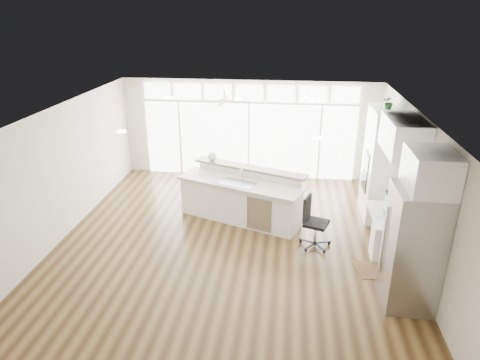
# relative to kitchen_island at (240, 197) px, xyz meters

# --- Properties ---
(floor) EXTENTS (7.00, 8.00, 0.02)m
(floor) POSITION_rel_kitchen_island_xyz_m (-0.08, -1.21, -0.57)
(floor) COLOR #3B2712
(floor) RESTS_ON ground
(ceiling) EXTENTS (7.00, 8.00, 0.02)m
(ceiling) POSITION_rel_kitchen_island_xyz_m (-0.08, -1.21, 2.14)
(ceiling) COLOR white
(ceiling) RESTS_ON wall_back
(wall_back) EXTENTS (7.00, 0.04, 2.70)m
(wall_back) POSITION_rel_kitchen_island_xyz_m (-0.08, 2.79, 0.79)
(wall_back) COLOR beige
(wall_back) RESTS_ON floor
(wall_front) EXTENTS (7.00, 0.04, 2.70)m
(wall_front) POSITION_rel_kitchen_island_xyz_m (-0.08, -5.21, 0.79)
(wall_front) COLOR beige
(wall_front) RESTS_ON floor
(wall_left) EXTENTS (0.04, 8.00, 2.70)m
(wall_left) POSITION_rel_kitchen_island_xyz_m (-3.58, -1.21, 0.79)
(wall_left) COLOR beige
(wall_left) RESTS_ON floor
(wall_right) EXTENTS (0.04, 8.00, 2.70)m
(wall_right) POSITION_rel_kitchen_island_xyz_m (3.42, -1.21, 0.79)
(wall_right) COLOR beige
(wall_right) RESTS_ON floor
(glass_wall) EXTENTS (5.80, 0.06, 2.08)m
(glass_wall) POSITION_rel_kitchen_island_xyz_m (-0.08, 2.73, 0.49)
(glass_wall) COLOR white
(glass_wall) RESTS_ON wall_back
(transom_row) EXTENTS (5.90, 0.06, 0.40)m
(transom_row) POSITION_rel_kitchen_island_xyz_m (-0.08, 2.73, 1.82)
(transom_row) COLOR white
(transom_row) RESTS_ON wall_back
(desk_window) EXTENTS (0.04, 0.85, 0.85)m
(desk_window) POSITION_rel_kitchen_island_xyz_m (3.38, -0.91, 0.99)
(desk_window) COLOR white
(desk_window) RESTS_ON wall_right
(ceiling_fan) EXTENTS (1.16, 1.16, 0.32)m
(ceiling_fan) POSITION_rel_kitchen_island_xyz_m (-0.58, 1.59, 1.92)
(ceiling_fan) COLOR white
(ceiling_fan) RESTS_ON ceiling
(recessed_lights) EXTENTS (3.40, 3.00, 0.02)m
(recessed_lights) POSITION_rel_kitchen_island_xyz_m (-0.08, -1.01, 2.12)
(recessed_lights) COLOR white
(recessed_lights) RESTS_ON ceiling
(oven_cabinet) EXTENTS (0.64, 1.20, 2.50)m
(oven_cabinet) POSITION_rel_kitchen_island_xyz_m (3.09, 0.59, 0.69)
(oven_cabinet) COLOR white
(oven_cabinet) RESTS_ON floor
(desk_nook) EXTENTS (0.72, 1.30, 0.76)m
(desk_nook) POSITION_rel_kitchen_island_xyz_m (3.05, -0.91, -0.18)
(desk_nook) COLOR white
(desk_nook) RESTS_ON floor
(upper_cabinets) EXTENTS (0.64, 1.30, 0.64)m
(upper_cabinets) POSITION_rel_kitchen_island_xyz_m (3.09, -0.91, 1.79)
(upper_cabinets) COLOR white
(upper_cabinets) RESTS_ON wall_right
(refrigerator) EXTENTS (0.76, 0.90, 2.00)m
(refrigerator) POSITION_rel_kitchen_island_xyz_m (3.03, -2.56, 0.44)
(refrigerator) COLOR #A2A2A6
(refrigerator) RESTS_ON floor
(fridge_cabinet) EXTENTS (0.64, 0.90, 0.60)m
(fridge_cabinet) POSITION_rel_kitchen_island_xyz_m (3.09, -2.56, 1.74)
(fridge_cabinet) COLOR white
(fridge_cabinet) RESTS_ON wall_right
(framed_photos) EXTENTS (0.06, 0.22, 0.80)m
(framed_photos) POSITION_rel_kitchen_island_xyz_m (3.38, -0.29, 0.84)
(framed_photos) COLOR black
(framed_photos) RESTS_ON wall_right
(kitchen_island) EXTENTS (3.04, 2.01, 1.13)m
(kitchen_island) POSITION_rel_kitchen_island_xyz_m (0.00, 0.00, 0.00)
(kitchen_island) COLOR white
(kitchen_island) RESTS_ON floor
(rug) EXTENTS (0.92, 0.74, 0.01)m
(rug) POSITION_rel_kitchen_island_xyz_m (2.78, -1.69, -0.56)
(rug) COLOR #3C2313
(rug) RESTS_ON floor
(office_chair) EXTENTS (0.69, 0.66, 1.05)m
(office_chair) POSITION_rel_kitchen_island_xyz_m (1.64, -0.99, -0.04)
(office_chair) COLOR black
(office_chair) RESTS_ON floor
(fishbowl) EXTENTS (0.28, 0.28, 0.22)m
(fishbowl) POSITION_rel_kitchen_island_xyz_m (-0.75, 0.71, 0.67)
(fishbowl) COLOR white
(fishbowl) RESTS_ON kitchen_island
(monitor) EXTENTS (0.12, 0.52, 0.43)m
(monitor) POSITION_rel_kitchen_island_xyz_m (2.97, -0.91, 0.41)
(monitor) COLOR black
(monitor) RESTS_ON desk_nook
(keyboard) EXTENTS (0.14, 0.33, 0.02)m
(keyboard) POSITION_rel_kitchen_island_xyz_m (2.80, -0.91, 0.20)
(keyboard) COLOR white
(keyboard) RESTS_ON desk_nook
(potted_plant) EXTENTS (0.31, 0.33, 0.23)m
(potted_plant) POSITION_rel_kitchen_island_xyz_m (3.09, 0.59, 2.05)
(potted_plant) COLOR #265022
(potted_plant) RESTS_ON oven_cabinet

